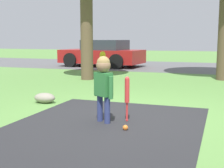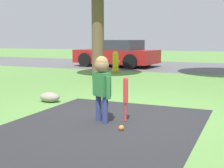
{
  "view_description": "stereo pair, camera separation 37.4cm",
  "coord_description": "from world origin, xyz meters",
  "px_view_note": "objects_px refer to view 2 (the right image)",
  "views": [
    {
      "loc": [
        1.53,
        -5.09,
        1.32
      ],
      "look_at": [
        -0.22,
        -0.18,
        0.56
      ],
      "focal_mm": 50.0,
      "sensor_mm": 36.0,
      "label": 1
    },
    {
      "loc": [
        1.88,
        -4.95,
        1.32
      ],
      "look_at": [
        -0.22,
        -0.18,
        0.56
      ],
      "focal_mm": 50.0,
      "sensor_mm": 36.0,
      "label": 2
    }
  ],
  "objects_px": {
    "parked_car": "(117,54)",
    "sports_ball": "(121,128)",
    "child": "(102,80)",
    "fire_hydrant": "(116,62)",
    "baseball_bat": "(126,93)"
  },
  "relations": [
    {
      "from": "sports_ball",
      "to": "fire_hydrant",
      "type": "relative_size",
      "value": 0.09
    },
    {
      "from": "baseball_bat",
      "to": "fire_hydrant",
      "type": "distance_m",
      "value": 7.4
    },
    {
      "from": "parked_car",
      "to": "sports_ball",
      "type": "bearing_deg",
      "value": 118.65
    },
    {
      "from": "child",
      "to": "fire_hydrant",
      "type": "height_order",
      "value": "child"
    },
    {
      "from": "sports_ball",
      "to": "parked_car",
      "type": "relative_size",
      "value": 0.02
    },
    {
      "from": "child",
      "to": "sports_ball",
      "type": "bearing_deg",
      "value": -3.14
    },
    {
      "from": "child",
      "to": "fire_hydrant",
      "type": "distance_m",
      "value": 7.45
    },
    {
      "from": "parked_car",
      "to": "fire_hydrant",
      "type": "bearing_deg",
      "value": 116.95
    },
    {
      "from": "fire_hydrant",
      "to": "parked_car",
      "type": "distance_m",
      "value": 2.74
    },
    {
      "from": "baseball_bat",
      "to": "sports_ball",
      "type": "height_order",
      "value": "baseball_bat"
    },
    {
      "from": "baseball_bat",
      "to": "fire_hydrant",
      "type": "bearing_deg",
      "value": 114.32
    },
    {
      "from": "fire_hydrant",
      "to": "child",
      "type": "bearing_deg",
      "value": -68.6
    },
    {
      "from": "sports_ball",
      "to": "parked_car",
      "type": "bearing_deg",
      "value": 113.1
    },
    {
      "from": "parked_car",
      "to": "child",
      "type": "bearing_deg",
      "value": 116.95
    },
    {
      "from": "child",
      "to": "baseball_bat",
      "type": "xyz_separation_m",
      "value": [
        0.33,
        0.19,
        -0.21
      ]
    }
  ]
}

